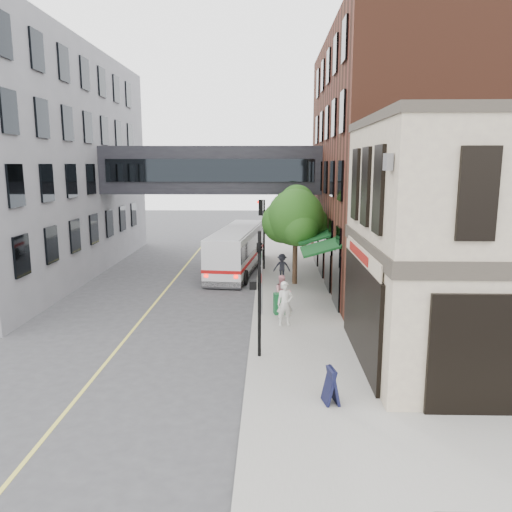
# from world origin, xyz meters

# --- Properties ---
(ground) EXTENTS (120.00, 120.00, 0.00)m
(ground) POSITION_xyz_m (0.00, 0.00, 0.00)
(ground) COLOR #38383A
(ground) RESTS_ON ground
(sidewalk_main) EXTENTS (4.00, 60.00, 0.15)m
(sidewalk_main) POSITION_xyz_m (2.00, 14.00, 0.07)
(sidewalk_main) COLOR gray
(sidewalk_main) RESTS_ON ground
(brick_building) EXTENTS (13.76, 18.00, 14.00)m
(brick_building) POSITION_xyz_m (9.98, 15.00, 6.99)
(brick_building) COLOR #4C2518
(brick_building) RESTS_ON ground
(skyway_bridge) EXTENTS (14.00, 3.18, 3.00)m
(skyway_bridge) POSITION_xyz_m (-3.00, 18.00, 6.50)
(skyway_bridge) COLOR black
(skyway_bridge) RESTS_ON ground
(traffic_signal_near) EXTENTS (0.44, 0.22, 4.60)m
(traffic_signal_near) POSITION_xyz_m (0.37, 2.00, 2.98)
(traffic_signal_near) COLOR black
(traffic_signal_near) RESTS_ON sidewalk_main
(traffic_signal_far) EXTENTS (0.53, 0.28, 4.50)m
(traffic_signal_far) POSITION_xyz_m (0.26, 17.00, 3.34)
(traffic_signal_far) COLOR black
(traffic_signal_far) RESTS_ON sidewalk_main
(street_sign_pole) EXTENTS (0.08, 0.75, 3.00)m
(street_sign_pole) POSITION_xyz_m (0.39, 7.00, 1.93)
(street_sign_pole) COLOR gray
(street_sign_pole) RESTS_ON sidewalk_main
(street_tree) EXTENTS (3.80, 3.20, 5.60)m
(street_tree) POSITION_xyz_m (2.19, 13.22, 3.91)
(street_tree) COLOR #382619
(street_tree) RESTS_ON sidewalk_main
(lane_marking) EXTENTS (0.12, 40.00, 0.01)m
(lane_marking) POSITION_xyz_m (-5.00, 10.00, 0.01)
(lane_marking) COLOR #D8CC4C
(lane_marking) RESTS_ON ground
(bus) EXTENTS (3.44, 10.39, 2.74)m
(bus) POSITION_xyz_m (-1.33, 16.96, 1.54)
(bus) COLOR silver
(bus) RESTS_ON ground
(pedestrian_a) EXTENTS (0.77, 0.58, 1.89)m
(pedestrian_a) POSITION_xyz_m (1.41, 5.48, 1.10)
(pedestrian_a) COLOR silver
(pedestrian_a) RESTS_ON sidewalk_main
(pedestrian_b) EXTENTS (0.99, 0.87, 1.71)m
(pedestrian_b) POSITION_xyz_m (1.36, 7.51, 1.00)
(pedestrian_b) COLOR pink
(pedestrian_b) RESTS_ON sidewalk_main
(pedestrian_c) EXTENTS (1.07, 0.69, 1.56)m
(pedestrian_c) POSITION_xyz_m (1.49, 13.88, 0.93)
(pedestrian_c) COLOR #212229
(pedestrian_c) RESTS_ON sidewalk_main
(newspaper_box) EXTENTS (0.56, 0.52, 0.96)m
(newspaper_box) POSITION_xyz_m (1.20, 7.11, 0.63)
(newspaper_box) COLOR #155E2E
(newspaper_box) RESTS_ON sidewalk_main
(sandwich_board) EXTENTS (0.49, 0.65, 1.05)m
(sandwich_board) POSITION_xyz_m (2.52, -1.50, 0.68)
(sandwich_board) COLOR black
(sandwich_board) RESTS_ON sidewalk_main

